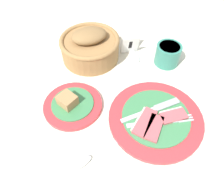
% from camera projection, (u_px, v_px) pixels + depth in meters
% --- Properties ---
extents(ground_plane, '(3.00, 3.00, 0.00)m').
position_uv_depth(ground_plane, '(128.00, 114.00, 0.63)').
color(ground_plane, beige).
extents(breakfast_plate, '(0.26, 0.26, 0.02)m').
position_uv_depth(breakfast_plate, '(156.00, 118.00, 0.61)').
color(breakfast_plate, red).
rests_on(breakfast_plate, ground_plane).
extents(bread_plate, '(0.17, 0.17, 0.05)m').
position_uv_depth(bread_plate, '(72.00, 104.00, 0.64)').
color(bread_plate, red).
rests_on(bread_plate, ground_plane).
extents(sugar_cup, '(0.08, 0.08, 0.07)m').
position_uv_depth(sugar_cup, '(168.00, 54.00, 0.74)').
color(sugar_cup, '#337F6B').
rests_on(sugar_cup, ground_plane).
extents(bread_basket, '(0.21, 0.21, 0.11)m').
position_uv_depth(bread_basket, '(90.00, 46.00, 0.75)').
color(bread_basket, olive).
rests_on(bread_basket, ground_plane).
extents(number_card, '(0.07, 0.05, 0.07)m').
position_uv_depth(number_card, '(129.00, 43.00, 0.78)').
color(number_card, white).
rests_on(number_card, ground_plane).
extents(teaspoon_by_saucer, '(0.18, 0.11, 0.01)m').
position_uv_depth(teaspoon_by_saucer, '(88.00, 158.00, 0.54)').
color(teaspoon_by_saucer, silver).
rests_on(teaspoon_by_saucer, ground_plane).
extents(teaspoon_near_cup, '(0.07, 0.19, 0.01)m').
position_uv_depth(teaspoon_near_cup, '(138.00, 61.00, 0.77)').
color(teaspoon_near_cup, silver).
rests_on(teaspoon_near_cup, ground_plane).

